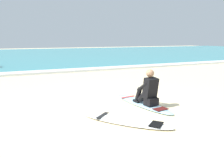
# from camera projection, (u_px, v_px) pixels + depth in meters

# --- Properties ---
(ground_plane) EXTENTS (80.00, 80.00, 0.00)m
(ground_plane) POSITION_uv_depth(u_px,v_px,m) (119.00, 108.00, 6.08)
(ground_plane) COLOR beige
(sea) EXTENTS (80.00, 28.00, 0.10)m
(sea) POSITION_uv_depth(u_px,v_px,m) (34.00, 55.00, 24.87)
(sea) COLOR teal
(sea) RESTS_ON ground
(breaking_foam) EXTENTS (80.00, 0.90, 0.11)m
(breaking_foam) POSITION_uv_depth(u_px,v_px,m) (61.00, 71.00, 12.58)
(breaking_foam) COLOR white
(breaking_foam) RESTS_ON ground
(surfboard_main) EXTENTS (0.79, 2.39, 0.08)m
(surfboard_main) POSITION_uv_depth(u_px,v_px,m) (142.00, 103.00, 6.41)
(surfboard_main) COLOR #9ED1E5
(surfboard_main) RESTS_ON ground
(surfer_seated) EXTENTS (0.44, 0.74, 0.95)m
(surfer_seated) POSITION_uv_depth(u_px,v_px,m) (148.00, 91.00, 6.12)
(surfer_seated) COLOR black
(surfer_seated) RESTS_ON surfboard_main
(surfboard_spare_near) EXTENTS (1.73, 1.94, 0.08)m
(surfboard_spare_near) POSITION_uv_depth(u_px,v_px,m) (126.00, 121.00, 5.04)
(surfboard_spare_near) COLOR white
(surfboard_spare_near) RESTS_ON ground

